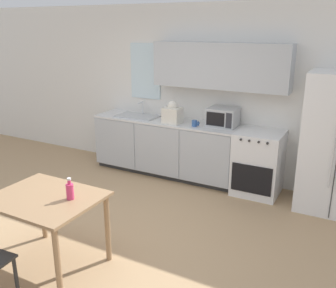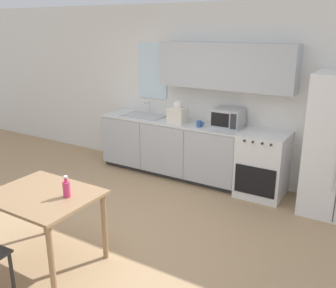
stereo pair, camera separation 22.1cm
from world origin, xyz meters
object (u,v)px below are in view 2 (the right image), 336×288
at_px(microwave, 228,118).
at_px(dining_table, 44,204).
at_px(oven_range, 263,165).
at_px(drink_bottle, 67,189).
at_px(coffee_mug, 200,124).

height_order(microwave, dining_table, microwave).
bearing_deg(oven_range, drink_bottle, -112.85).
distance_m(dining_table, drink_bottle, 0.34).
relative_size(microwave, coffee_mug, 3.89).
distance_m(oven_range, microwave, 0.86).
bearing_deg(microwave, drink_bottle, -100.49).
bearing_deg(microwave, dining_table, -105.08).
relative_size(dining_table, drink_bottle, 4.82).
bearing_deg(oven_range, dining_table, -116.67).
xyz_separation_m(oven_range, dining_table, (-1.38, -2.74, 0.19)).
relative_size(microwave, drink_bottle, 1.99).
bearing_deg(dining_table, drink_bottle, 17.35).
bearing_deg(coffee_mug, microwave, 32.19).
bearing_deg(dining_table, coffee_mug, 81.08).
height_order(microwave, drink_bottle, microwave).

